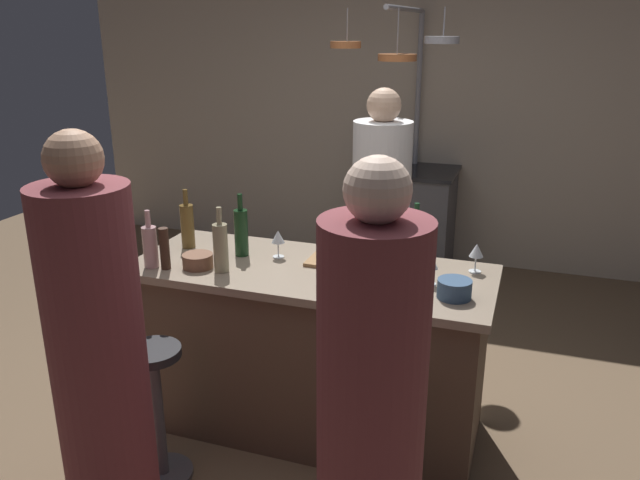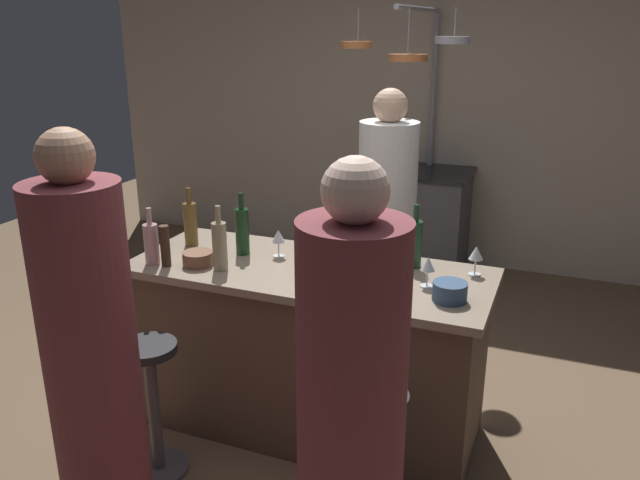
{
  "view_description": "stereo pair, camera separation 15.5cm",
  "coord_description": "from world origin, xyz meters",
  "px_view_note": "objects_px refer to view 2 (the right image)",
  "views": [
    {
      "loc": [
        1.0,
        -2.74,
        2.04
      ],
      "look_at": [
        0.0,
        0.15,
        1.0
      ],
      "focal_mm": 35.54,
      "sensor_mm": 36.0,
      "label": 1
    },
    {
      "loc": [
        1.14,
        -2.69,
        2.04
      ],
      "look_at": [
        0.0,
        0.15,
        1.0
      ],
      "focal_mm": 35.54,
      "sensor_mm": 36.0,
      "label": 2
    }
  ],
  "objects_px": {
    "bar_stool_right": "(374,459)",
    "guest_right": "(351,428)",
    "chef": "(386,237)",
    "wine_bottle_green": "(415,243)",
    "wine_glass_by_chef": "(278,237)",
    "mixing_bowl_wooden": "(198,259)",
    "mixing_bowl_blue": "(450,292)",
    "wine_glass_near_left_guest": "(476,254)",
    "guest_left": "(92,362)",
    "bar_stool_left": "(153,403)",
    "wine_glass_near_right_guest": "(428,265)",
    "wine_bottle_white": "(220,245)",
    "wine_bottle_amber": "(190,223)",
    "pepper_mill": "(165,246)",
    "stove_range": "(420,221)",
    "wine_bottle_rose": "(151,243)",
    "wine_bottle_red": "(242,230)",
    "cutting_board": "(340,262)"
  },
  "relations": [
    {
      "from": "mixing_bowl_wooden",
      "to": "mixing_bowl_blue",
      "type": "bearing_deg",
      "value": 1.86
    },
    {
      "from": "mixing_bowl_wooden",
      "to": "wine_bottle_white",
      "type": "bearing_deg",
      "value": -4.23
    },
    {
      "from": "guest_left",
      "to": "stove_range",
      "type": "bearing_deg",
      "value": 81.74
    },
    {
      "from": "wine_bottle_rose",
      "to": "wine_glass_by_chef",
      "type": "xyz_separation_m",
      "value": [
        0.54,
        0.33,
        -0.01
      ]
    },
    {
      "from": "bar_stool_right",
      "to": "mixing_bowl_blue",
      "type": "bearing_deg",
      "value": 70.6
    },
    {
      "from": "stove_range",
      "to": "wine_bottle_red",
      "type": "distance_m",
      "value": 2.49
    },
    {
      "from": "bar_stool_left",
      "to": "wine_glass_near_right_guest",
      "type": "relative_size",
      "value": 4.66
    },
    {
      "from": "pepper_mill",
      "to": "wine_glass_near_left_guest",
      "type": "bearing_deg",
      "value": 17.34
    },
    {
      "from": "bar_stool_left",
      "to": "wine_glass_by_chef",
      "type": "bearing_deg",
      "value": 66.08
    },
    {
      "from": "guest_right",
      "to": "wine_bottle_white",
      "type": "bearing_deg",
      "value": 139.49
    },
    {
      "from": "wine_bottle_white",
      "to": "wine_bottle_amber",
      "type": "bearing_deg",
      "value": 142.14
    },
    {
      "from": "wine_bottle_white",
      "to": "stove_range",
      "type": "bearing_deg",
      "value": 81.46
    },
    {
      "from": "stove_range",
      "to": "wine_glass_near_left_guest",
      "type": "distance_m",
      "value": 2.43
    },
    {
      "from": "chef",
      "to": "bar_stool_right",
      "type": "bearing_deg",
      "value": -74.86
    },
    {
      "from": "wine_bottle_white",
      "to": "wine_bottle_amber",
      "type": "xyz_separation_m",
      "value": [
        -0.33,
        0.26,
        -0.0
      ]
    },
    {
      "from": "wine_bottle_green",
      "to": "pepper_mill",
      "type": "bearing_deg",
      "value": -158.6
    },
    {
      "from": "stove_range",
      "to": "wine_bottle_rose",
      "type": "distance_m",
      "value": 2.85
    },
    {
      "from": "pepper_mill",
      "to": "mixing_bowl_wooden",
      "type": "xyz_separation_m",
      "value": [
        0.14,
        0.07,
        -0.07
      ]
    },
    {
      "from": "cutting_board",
      "to": "wine_bottle_green",
      "type": "distance_m",
      "value": 0.39
    },
    {
      "from": "wine_bottle_white",
      "to": "bar_stool_right",
      "type": "bearing_deg",
      "value": -25.21
    },
    {
      "from": "guest_right",
      "to": "cutting_board",
      "type": "distance_m",
      "value": 1.22
    },
    {
      "from": "wine_bottle_red",
      "to": "wine_bottle_rose",
      "type": "bearing_deg",
      "value": -139.42
    },
    {
      "from": "stove_range",
      "to": "wine_glass_by_chef",
      "type": "relative_size",
      "value": 6.1
    },
    {
      "from": "stove_range",
      "to": "pepper_mill",
      "type": "relative_size",
      "value": 4.24
    },
    {
      "from": "chef",
      "to": "wine_bottle_rose",
      "type": "bearing_deg",
      "value": -126.66
    },
    {
      "from": "bar_stool_right",
      "to": "guest_right",
      "type": "height_order",
      "value": "guest_right"
    },
    {
      "from": "bar_stool_left",
      "to": "wine_glass_by_chef",
      "type": "height_order",
      "value": "wine_glass_by_chef"
    },
    {
      "from": "wine_bottle_rose",
      "to": "wine_glass_near_right_guest",
      "type": "relative_size",
      "value": 2.0
    },
    {
      "from": "wine_bottle_red",
      "to": "wine_glass_by_chef",
      "type": "distance_m",
      "value": 0.2
    },
    {
      "from": "wine_glass_by_chef",
      "to": "bar_stool_left",
      "type": "bearing_deg",
      "value": -113.92
    },
    {
      "from": "chef",
      "to": "mixing_bowl_wooden",
      "type": "bearing_deg",
      "value": -120.55
    },
    {
      "from": "guest_right",
      "to": "wine_glass_by_chef",
      "type": "relative_size",
      "value": 11.57
    },
    {
      "from": "wine_bottle_green",
      "to": "wine_glass_by_chef",
      "type": "relative_size",
      "value": 2.2
    },
    {
      "from": "pepper_mill",
      "to": "mixing_bowl_blue",
      "type": "xyz_separation_m",
      "value": [
        1.39,
        0.11,
        -0.06
      ]
    },
    {
      "from": "wine_glass_near_left_guest",
      "to": "guest_left",
      "type": "bearing_deg",
      "value": -136.53
    },
    {
      "from": "wine_bottle_rose",
      "to": "bar_stool_right",
      "type": "bearing_deg",
      "value": -16.5
    },
    {
      "from": "bar_stool_left",
      "to": "wine_glass_by_chef",
      "type": "xyz_separation_m",
      "value": [
        0.32,
        0.71,
        0.63
      ]
    },
    {
      "from": "guest_left",
      "to": "pepper_mill",
      "type": "relative_size",
      "value": 8.14
    },
    {
      "from": "wine_glass_by_chef",
      "to": "stove_range",
      "type": "bearing_deg",
      "value": 84.94
    },
    {
      "from": "bar_stool_left",
      "to": "wine_bottle_red",
      "type": "height_order",
      "value": "wine_bottle_red"
    },
    {
      "from": "pepper_mill",
      "to": "wine_bottle_red",
      "type": "distance_m",
      "value": 0.4
    },
    {
      "from": "guest_left",
      "to": "bar_stool_left",
      "type": "bearing_deg",
      "value": 93.96
    },
    {
      "from": "stove_range",
      "to": "mixing_bowl_wooden",
      "type": "bearing_deg",
      "value": -101.47
    },
    {
      "from": "bar_stool_right",
      "to": "wine_glass_by_chef",
      "type": "xyz_separation_m",
      "value": [
        -0.75,
        0.71,
        0.63
      ]
    },
    {
      "from": "wine_glass_near_right_guest",
      "to": "wine_glass_by_chef",
      "type": "height_order",
      "value": "same"
    },
    {
      "from": "guest_right",
      "to": "mixing_bowl_wooden",
      "type": "distance_m",
      "value": 1.4
    },
    {
      "from": "bar_stool_right",
      "to": "bar_stool_left",
      "type": "height_order",
      "value": "same"
    },
    {
      "from": "guest_left",
      "to": "wine_bottle_rose",
      "type": "height_order",
      "value": "guest_left"
    },
    {
      "from": "wine_glass_near_right_guest",
      "to": "wine_bottle_red",
      "type": "bearing_deg",
      "value": 175.58
    },
    {
      "from": "guest_right",
      "to": "pepper_mill",
      "type": "bearing_deg",
      "value": 148.29
    }
  ]
}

